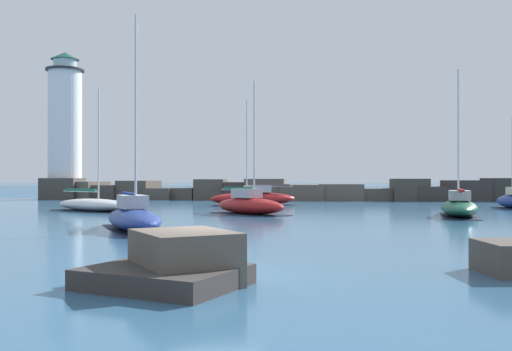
{
  "coord_description": "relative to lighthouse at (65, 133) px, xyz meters",
  "views": [
    {
      "loc": [
        3.02,
        -14.67,
        2.52
      ],
      "look_at": [
        -2.99,
        33.82,
        2.76
      ],
      "focal_mm": 40.0,
      "sensor_mm": 36.0,
      "label": 1
    }
  ],
  "objects": [
    {
      "name": "sailboat_moored_4",
      "position": [
        25.0,
        -13.54,
        -7.31
      ],
      "size": [
        8.36,
        4.73,
        9.84
      ],
      "color": "maroon",
      "rests_on": "ground"
    },
    {
      "name": "open_sea_beyond",
      "position": [
        28.72,
        60.17,
        -8.0
      ],
      "size": [
        400.0,
        116.0,
        0.01
      ],
      "color": "#235175",
      "rests_on": "ground"
    },
    {
      "name": "sailboat_moored_0",
      "position": [
        22.42,
        -39.37,
        -7.38
      ],
      "size": [
        5.59,
        7.77,
        10.36
      ],
      "color": "navy",
      "rests_on": "ground"
    },
    {
      "name": "sailboat_moored_3",
      "position": [
        13.93,
        -24.19,
        -7.51
      ],
      "size": [
        8.19,
        6.11,
        9.32
      ],
      "color": "silver",
      "rests_on": "ground"
    },
    {
      "name": "foreground_rocks",
      "position": [
        28.16,
        -52.8,
        -7.54
      ],
      "size": [
        19.53,
        6.63,
        1.25
      ],
      "color": "#4C443D",
      "rests_on": "ground"
    },
    {
      "name": "lighthouse",
      "position": [
        0.0,
        0.0,
        0.0
      ],
      "size": [
        5.38,
        5.38,
        17.94
      ],
      "color": "gray",
      "rests_on": "ground"
    },
    {
      "name": "sailboat_moored_1",
      "position": [
        40.49,
        -26.9,
        -7.37
      ],
      "size": [
        3.52,
        8.42,
        9.91
      ],
      "color": "#195138",
      "rests_on": "ground"
    },
    {
      "name": "breakwater_jetty",
      "position": [
        29.24,
        0.11,
        -6.95
      ],
      "size": [
        62.89,
        6.74,
        2.55
      ],
      "color": "#423D38",
      "rests_on": "ground"
    },
    {
      "name": "ground_plane",
      "position": [
        28.72,
        -51.46,
        -8.01
      ],
      "size": [
        600.0,
        600.0,
        0.0
      ],
      "primitive_type": "plane",
      "color": "#336084"
    },
    {
      "name": "sailboat_moored_5",
      "position": [
        26.35,
        -26.49,
        -7.34
      ],
      "size": [
        6.46,
        6.18,
        9.31
      ],
      "color": "maroon",
      "rests_on": "ground"
    }
  ]
}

